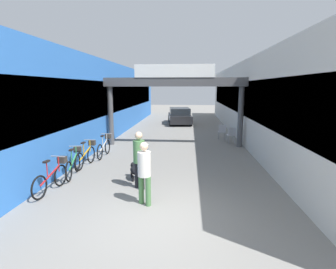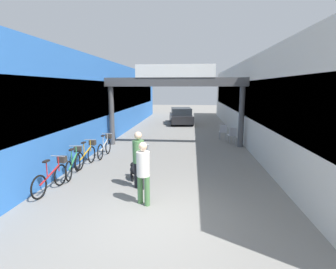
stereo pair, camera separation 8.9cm
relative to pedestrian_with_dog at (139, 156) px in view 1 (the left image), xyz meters
name	(u,v)px [view 1 (the left image)]	position (x,y,z in m)	size (l,w,h in m)	color
ground_plane	(154,219)	(0.69, -1.84, -1.00)	(80.00, 80.00, 0.00)	gray
storefront_left	(98,100)	(-4.40, 9.16, 1.21)	(3.00, 26.00, 4.42)	blue
storefront_right	(260,100)	(5.79, 9.16, 1.21)	(3.00, 26.00, 4.42)	beige
arcade_sign_gateway	(174,89)	(0.69, 5.97, 1.95)	(7.40, 0.47, 4.13)	#4C4C4F
pedestrian_with_dog	(139,156)	(0.00, 0.00, 0.00)	(0.48, 0.48, 1.74)	black
pedestrian_companion	(144,169)	(0.34, -1.07, -0.05)	(0.47, 0.47, 1.66)	#4C7F47
dog_on_leash	(134,170)	(-0.33, 0.81, -0.68)	(0.45, 0.74, 0.51)	black
bicycle_red_nearest	(53,176)	(-2.50, -0.38, -0.56)	(0.46, 1.69, 0.98)	black
bicycle_green_second	(74,163)	(-2.48, 1.01, -0.56)	(0.46, 1.68, 0.98)	black
bicycle_orange_third	(87,155)	(-2.48, 2.14, -0.56)	(0.46, 1.69, 0.98)	black
bicycle_silver_farthest	(105,146)	(-2.24, 3.59, -0.56)	(0.46, 1.69, 0.98)	black
bollard_post_metal	(148,158)	(0.03, 1.48, -0.46)	(0.10, 0.10, 1.06)	gray
cafe_chair_aluminium_nearer	(231,134)	(3.73, 6.67, -0.46)	(0.47, 0.47, 0.89)	gray
cafe_chair_aluminium_farther	(222,131)	(3.36, 7.68, -0.46)	(0.40, 0.40, 0.89)	gray
parked_car_black	(180,116)	(0.65, 14.38, -0.35)	(2.20, 4.18, 1.33)	black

